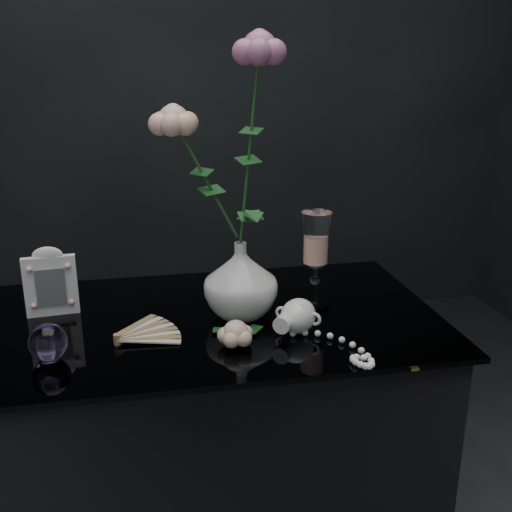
{
  "coord_description": "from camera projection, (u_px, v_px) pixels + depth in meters",
  "views": [
    {
      "loc": [
        -0.11,
        -1.15,
        1.3
      ],
      "look_at": [
        0.11,
        -0.02,
        0.92
      ],
      "focal_mm": 42.0,
      "sensor_mm": 36.0,
      "label": 1
    }
  ],
  "objects": [
    {
      "name": "table",
      "position": [
        203.0,
        464.0,
        1.43
      ],
      "size": [
        1.05,
        0.58,
        0.76
      ],
      "color": "black",
      "rests_on": "ground"
    },
    {
      "name": "vase",
      "position": [
        241.0,
        280.0,
        1.29
      ],
      "size": [
        0.19,
        0.19,
        0.17
      ],
      "primitive_type": "imported",
      "rotation": [
        0.0,
        0.0,
        -0.21
      ],
      "color": "silver",
      "rests_on": "table"
    },
    {
      "name": "wine_glass",
      "position": [
        315.0,
        260.0,
        1.34
      ],
      "size": [
        0.09,
        0.09,
        0.22
      ],
      "primitive_type": null,
      "rotation": [
        0.0,
        0.0,
        -0.31
      ],
      "color": "white",
      "rests_on": "table"
    },
    {
      "name": "picture_frame",
      "position": [
        50.0,
        281.0,
        1.3
      ],
      "size": [
        0.12,
        0.1,
        0.16
      ],
      "primitive_type": null,
      "rotation": [
        0.0,
        0.0,
        0.09
      ],
      "color": "white",
      "rests_on": "table"
    },
    {
      "name": "paperweight",
      "position": [
        48.0,
        342.0,
        1.11
      ],
      "size": [
        0.09,
        0.09,
        0.07
      ],
      "primitive_type": null,
      "rotation": [
        0.0,
        0.0,
        -0.38
      ],
      "color": "#B288DD",
      "rests_on": "table"
    },
    {
      "name": "paper_fan",
      "position": [
        117.0,
        338.0,
        1.18
      ],
      "size": [
        0.29,
        0.26,
        0.03
      ],
      "primitive_type": null,
      "rotation": [
        0.0,
        0.0,
        0.27
      ],
      "color": "beige",
      "rests_on": "table"
    },
    {
      "name": "loose_rose",
      "position": [
        236.0,
        333.0,
        1.17
      ],
      "size": [
        0.17,
        0.19,
        0.05
      ],
      "primitive_type": null,
      "rotation": [
        0.0,
        0.0,
        0.38
      ],
      "color": "#FFC6A4",
      "rests_on": "table"
    },
    {
      "name": "pearl_jar",
      "position": [
        298.0,
        314.0,
        1.23
      ],
      "size": [
        0.35,
        0.35,
        0.07
      ],
      "primitive_type": null,
      "rotation": [
        0.0,
        0.0,
        -0.63
      ],
      "color": "white",
      "rests_on": "table"
    },
    {
      "name": "roses",
      "position": [
        228.0,
        147.0,
        1.19
      ],
      "size": [
        0.25,
        0.12,
        0.48
      ],
      "color": "#F9B79D",
      "rests_on": "vase"
    }
  ]
}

